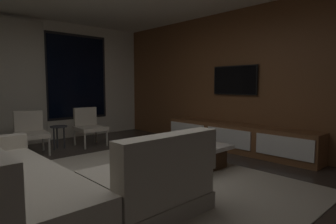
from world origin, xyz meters
The scene contains 12 objects.
floor centered at (0.00, 0.00, 0.00)m, with size 9.20×9.20×0.00m, color #332B26.
back_wall_with_window centered at (-0.06, 3.62, 1.34)m, with size 6.60×0.30×2.70m.
media_wall centered at (3.06, 0.00, 1.35)m, with size 0.12×7.80×2.70m.
area_rug centered at (0.35, -0.10, 0.01)m, with size 3.20×3.80×0.01m, color #ADA391.
sectional_couch centered at (-0.81, -0.18, 0.29)m, with size 1.98×2.50×0.82m.
coffee_table centered at (1.25, 0.05, 0.19)m, with size 1.16×1.16×0.36m.
book_stack_on_coffee_table centered at (1.23, 0.17, 0.40)m, with size 0.26×0.21×0.07m.
accent_chair_near_window centered at (1.02, 2.52, 0.43)m, with size 0.56×0.58×0.78m.
accent_chair_by_curtain centered at (-0.13, 2.52, 0.43)m, with size 0.61×0.63×0.78m.
side_stool centered at (0.40, 2.56, 0.37)m, with size 0.32×0.32×0.46m.
media_console centered at (2.77, 0.05, 0.25)m, with size 0.46×3.10×0.52m.
mounted_tv centered at (2.95, 0.25, 1.35)m, with size 0.05×0.97×0.56m.
Camera 1 is at (-1.77, -2.90, 1.26)m, focal length 30.21 mm.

